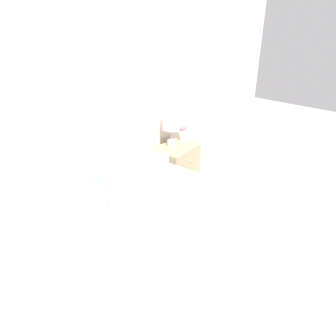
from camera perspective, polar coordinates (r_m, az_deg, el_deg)
name	(u,v)px	position (r m, az deg, el deg)	size (l,w,h in m)	color
ground_plane	(90,231)	(3.69, -13.35, -10.71)	(12.00, 12.00, 0.00)	#BCB7B2
wall_back	(70,114)	(3.13, -16.78, 8.94)	(8.00, 0.06, 2.60)	silver
bed	(159,246)	(2.93, -1.58, -13.40)	(1.86, 2.07, 1.16)	beige
nightstand	(176,169)	(4.14, 1.47, -0.15)	(0.52, 0.41, 0.62)	tan
table_lamp	(171,124)	(3.92, 0.60, 7.70)	(0.21, 0.21, 0.40)	beige
flower_vase	(182,126)	(4.11, 2.51, 7.33)	(0.16, 0.16, 0.29)	white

